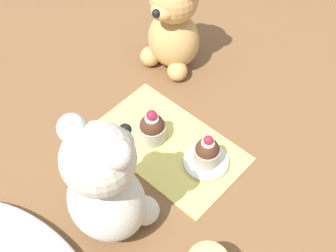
{
  "coord_description": "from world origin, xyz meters",
  "views": [
    {
      "loc": [
        -0.33,
        0.36,
        0.67
      ],
      "look_at": [
        0.0,
        0.0,
        0.06
      ],
      "focal_mm": 50.0,
      "sensor_mm": 36.0,
      "label": 1
    }
  ],
  "objects_px": {
    "teddy_bear_tan": "(173,25)",
    "saucer_plate": "(206,161)",
    "teddy_bear_cream": "(105,185)",
    "cupcake_near_cream_bear": "(152,128)",
    "cupcake_near_tan_bear": "(207,152)"
  },
  "relations": [
    {
      "from": "teddy_bear_tan",
      "to": "cupcake_near_tan_bear",
      "type": "relative_size",
      "value": 3.15
    },
    {
      "from": "teddy_bear_tan",
      "to": "cupcake_near_cream_bear",
      "type": "height_order",
      "value": "teddy_bear_tan"
    },
    {
      "from": "teddy_bear_cream",
      "to": "cupcake_near_tan_bear",
      "type": "relative_size",
      "value": 3.58
    },
    {
      "from": "teddy_bear_tan",
      "to": "cupcake_near_tan_bear",
      "type": "bearing_deg",
      "value": -40.39
    },
    {
      "from": "cupcake_near_cream_bear",
      "to": "saucer_plate",
      "type": "relative_size",
      "value": 0.88
    },
    {
      "from": "teddy_bear_cream",
      "to": "saucer_plate",
      "type": "relative_size",
      "value": 3.03
    },
    {
      "from": "teddy_bear_tan",
      "to": "saucer_plate",
      "type": "height_order",
      "value": "teddy_bear_tan"
    },
    {
      "from": "teddy_bear_cream",
      "to": "teddy_bear_tan",
      "type": "height_order",
      "value": "teddy_bear_cream"
    },
    {
      "from": "teddy_bear_tan",
      "to": "saucer_plate",
      "type": "relative_size",
      "value": 2.67
    },
    {
      "from": "cupcake_near_cream_bear",
      "to": "teddy_bear_cream",
      "type": "bearing_deg",
      "value": 112.21
    },
    {
      "from": "cupcake_near_cream_bear",
      "to": "cupcake_near_tan_bear",
      "type": "bearing_deg",
      "value": -168.6
    },
    {
      "from": "cupcake_near_cream_bear",
      "to": "saucer_plate",
      "type": "distance_m",
      "value": 0.11
    },
    {
      "from": "cupcake_near_cream_bear",
      "to": "cupcake_near_tan_bear",
      "type": "distance_m",
      "value": 0.11
    },
    {
      "from": "teddy_bear_tan",
      "to": "cupcake_near_cream_bear",
      "type": "xyz_separation_m",
      "value": [
        -0.1,
        0.17,
        -0.07
      ]
    },
    {
      "from": "cupcake_near_tan_bear",
      "to": "teddy_bear_tan",
      "type": "bearing_deg",
      "value": -35.12
    }
  ]
}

